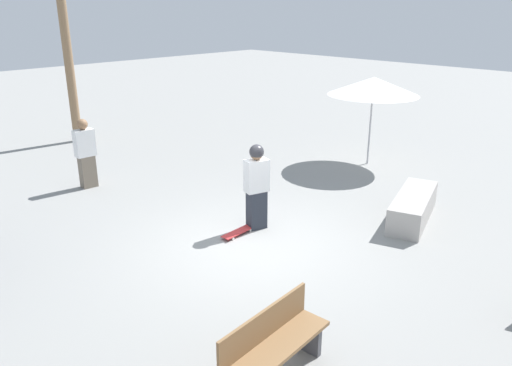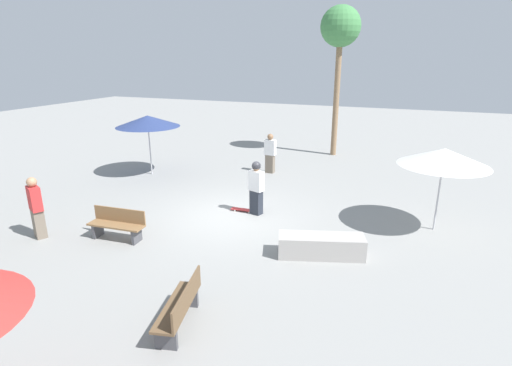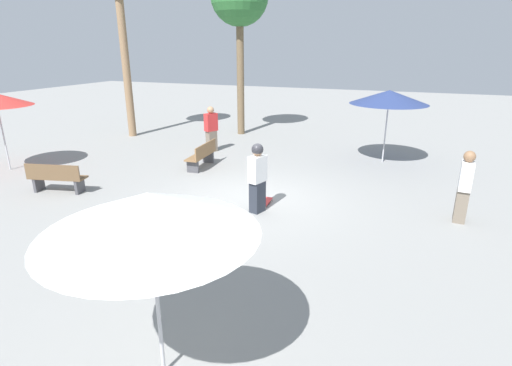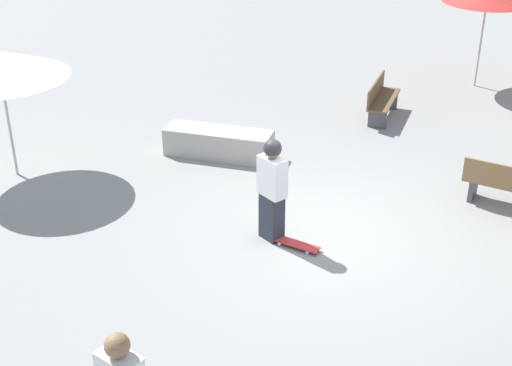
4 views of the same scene
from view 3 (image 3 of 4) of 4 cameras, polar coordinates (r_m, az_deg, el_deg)
ground_plane at (r=10.68m, az=-1.12°, el=-2.47°), size 60.00×60.00×0.00m
skater_main at (r=9.64m, az=0.21°, el=1.04°), size 0.38×0.51×1.73m
skateboard at (r=10.35m, az=1.29°, el=-2.84°), size 0.24×0.81×0.07m
concrete_ledge at (r=8.81m, az=-18.64°, el=-6.40°), size 1.26×2.24×0.56m
bench_near at (r=13.56m, az=-7.70°, el=3.94°), size 0.56×1.63×0.85m
bench_far at (r=12.42m, az=-26.61°, el=0.65°), size 1.66×0.79×0.85m
shade_umbrella_white at (r=4.50m, az=-15.01°, el=-4.24°), size 2.46×2.46×2.42m
shade_umbrella_navy at (r=14.48m, az=18.49°, el=11.56°), size 2.62×2.62×2.51m
bystander_watching at (r=15.59m, az=-6.42°, el=7.63°), size 0.45×0.54×1.75m
bystander_far at (r=10.30m, az=27.60°, el=-0.51°), size 0.29×0.48×1.70m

